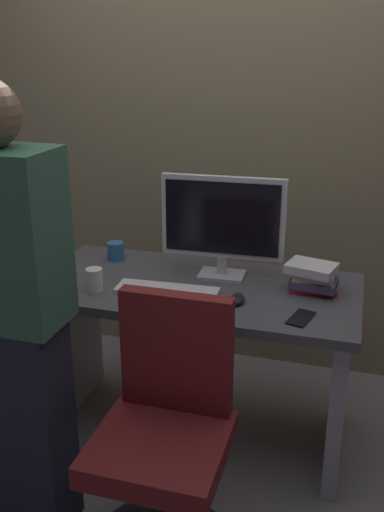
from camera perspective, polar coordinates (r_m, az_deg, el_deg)
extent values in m
plane|color=gray|center=(2.90, 0.29, -16.50)|extent=(9.00, 9.00, 0.00)
cube|color=#8C7F5B|center=(3.10, 4.59, 15.87)|extent=(6.40, 0.10, 3.00)
cube|color=#4C4C51|center=(2.53, 0.32, -3.24)|extent=(1.40, 0.69, 0.04)
cube|color=#B2B2B7|center=(2.92, -11.98, -8.46)|extent=(0.06, 0.61, 0.70)
cube|color=#B2B2B7|center=(2.62, 14.17, -12.20)|extent=(0.06, 0.61, 0.70)
cylinder|color=black|center=(2.20, -3.05, -23.02)|extent=(0.05, 0.05, 0.39)
cube|color=maroon|center=(2.05, -3.18, -18.22)|extent=(0.44, 0.44, 0.08)
cube|color=maroon|center=(2.05, -1.53, -9.34)|extent=(0.40, 0.06, 0.44)
cube|color=#262838|center=(2.29, -16.28, -15.58)|extent=(0.34, 0.20, 0.85)
cube|color=silver|center=(2.61, 2.93, -1.86)|extent=(0.21, 0.15, 0.02)
cube|color=silver|center=(2.59, 2.95, -0.88)|extent=(0.04, 0.03, 0.08)
cube|color=silver|center=(2.52, 3.04, 3.79)|extent=(0.54, 0.05, 0.36)
cube|color=black|center=(2.51, 2.93, 3.69)|extent=(0.50, 0.03, 0.32)
cube|color=white|center=(2.44, -2.46, -3.39)|extent=(0.44, 0.15, 0.02)
ellipsoid|color=black|center=(2.35, 4.42, -4.20)|extent=(0.06, 0.10, 0.03)
cylinder|color=white|center=(2.48, -9.52, -2.31)|extent=(0.07, 0.07, 0.10)
cylinder|color=#3372B2|center=(2.82, -7.45, 0.48)|extent=(0.08, 0.08, 0.09)
cube|color=red|center=(2.51, 11.68, -3.09)|extent=(0.21, 0.13, 0.02)
cube|color=#594C72|center=(2.50, 11.82, -2.56)|extent=(0.20, 0.16, 0.03)
cube|color=beige|center=(2.49, 11.84, -1.78)|extent=(0.17, 0.15, 0.03)
cube|color=white|center=(2.46, 11.59, -1.16)|extent=(0.22, 0.19, 0.04)
cube|color=black|center=(2.26, 10.58, -5.97)|extent=(0.10, 0.16, 0.01)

